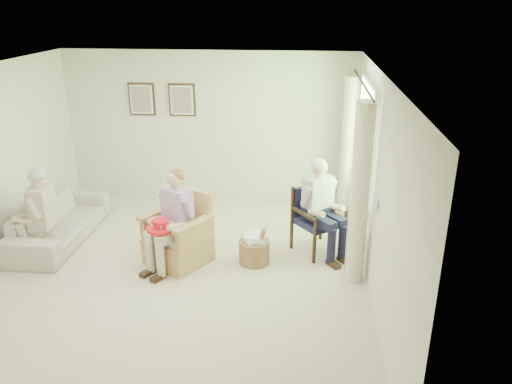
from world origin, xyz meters
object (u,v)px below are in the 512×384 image
at_px(sofa, 59,222).
at_px(red_hat, 161,226).
at_px(wood_armchair, 319,216).
at_px(wicker_armchair, 179,241).
at_px(hatbox, 254,247).
at_px(person_wicker, 174,214).
at_px(person_sofa, 38,209).
at_px(person_dark, 320,202).

bearing_deg(sofa, red_hat, -112.94).
height_order(wood_armchair, sofa, wood_armchair).
height_order(wicker_armchair, wood_armchair, wicker_armchair).
relative_size(sofa, hatbox, 3.24).
distance_m(person_wicker, person_sofa, 1.93).
bearing_deg(person_sofa, person_wicker, 81.60).
bearing_deg(person_wicker, wood_armchair, 51.79).
xyz_separation_m(wicker_armchair, hatbox, (1.03, 0.06, -0.07)).
height_order(person_sofa, hatbox, person_sofa).
bearing_deg(red_hat, person_sofa, 171.94).
bearing_deg(red_hat, wood_armchair, 23.23).
bearing_deg(wicker_armchair, sofa, -161.91).
relative_size(wicker_armchair, sofa, 0.49).
relative_size(wicker_armchair, person_dark, 0.72).
distance_m(wicker_armchair, person_sofa, 1.97).
relative_size(wood_armchair, person_sofa, 0.74).
bearing_deg(person_sofa, person_dark, 91.01).
bearing_deg(wood_armchair, sofa, 142.94).
height_order(wood_armchair, person_dark, person_dark).
relative_size(sofa, red_hat, 5.33).
distance_m(wicker_armchair, wood_armchair, 1.99).
bearing_deg(person_sofa, red_hat, 76.01).
relative_size(person_wicker, person_dark, 0.98).
bearing_deg(hatbox, person_wicker, -169.84).
relative_size(wood_armchair, sofa, 0.46).
bearing_deg(hatbox, person_dark, 22.82).
bearing_deg(person_wicker, hatbox, 41.64).
xyz_separation_m(wood_armchair, hatbox, (-0.86, -0.52, -0.27)).
xyz_separation_m(red_hat, hatbox, (1.17, 0.36, -0.42)).
bearing_deg(red_hat, person_dark, 19.48).
bearing_deg(person_dark, red_hat, 160.70).
distance_m(person_dark, hatbox, 1.08).
relative_size(person_wicker, hatbox, 2.14).
relative_size(wicker_armchair, wood_armchair, 1.05).
xyz_separation_m(wicker_armchair, red_hat, (-0.14, -0.30, 0.35)).
distance_m(sofa, person_sofa, 0.65).
height_order(sofa, person_dark, person_dark).
height_order(wicker_armchair, red_hat, wicker_armchair).
height_order(person_sofa, red_hat, person_sofa).
xyz_separation_m(person_sofa, red_hat, (1.79, -0.25, -0.05)).
xyz_separation_m(wicker_armchair, person_sofa, (-1.93, -0.05, 0.40)).
bearing_deg(person_sofa, sofa, 174.07).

